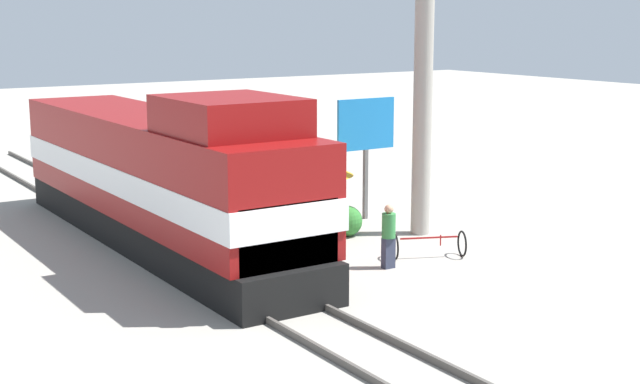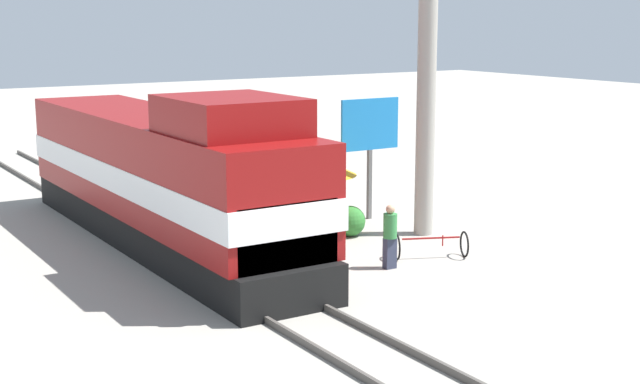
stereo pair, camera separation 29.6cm
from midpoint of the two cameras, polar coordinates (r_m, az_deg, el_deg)
name	(u,v)px [view 1 (the left image)]	position (r m, az deg, el deg)	size (l,w,h in m)	color
ground_plane	(212,272)	(21.95, -7.31, -5.09)	(120.00, 120.00, 0.00)	gray
rail_near	(185,273)	(21.64, -9.03, -5.17)	(0.08, 43.94, 0.15)	#4C4742
rail_far	(238,264)	(22.24, -5.65, -4.63)	(0.08, 43.94, 0.15)	#4C4742
locomotive	(162,178)	(24.07, -10.40, 0.86)	(2.85, 14.50, 4.34)	black
utility_pole	(424,50)	(24.97, 6.32, 8.99)	(1.80, 0.53, 10.31)	#9E998E
vendor_umbrella	(312,166)	(25.36, -0.85, 1.69)	(2.38, 2.38, 2.20)	#4C4C4C
billboard_sign	(366,131)	(26.97, 2.64, 3.94)	(2.05, 0.12, 3.69)	#595959
shrub_cluster	(347,221)	(25.18, 1.41, -1.86)	(0.87, 0.87, 0.87)	#2D722D
person_bystander	(389,234)	(21.93, 4.03, -2.70)	(0.34, 0.34, 1.61)	#2D3347
bicycle	(429,245)	(23.05, 6.61, -3.37)	(1.96, 1.36, 0.68)	black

